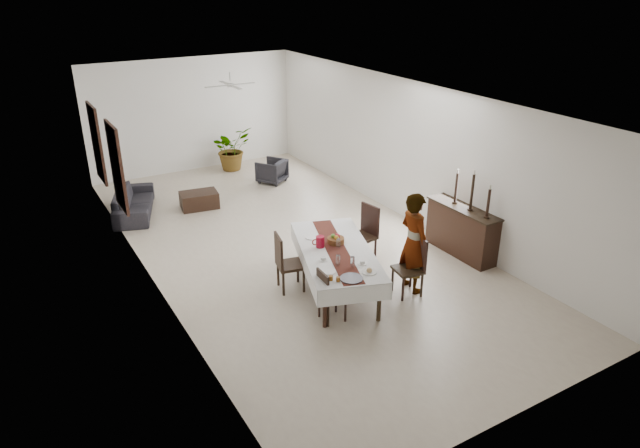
# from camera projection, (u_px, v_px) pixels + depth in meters

# --- Properties ---
(floor) EXTENTS (6.00, 12.00, 0.00)m
(floor) POSITION_uv_depth(u_px,v_px,m) (293.00, 245.00, 12.17)
(floor) COLOR beige
(floor) RESTS_ON ground
(ceiling) EXTENTS (6.00, 12.00, 0.02)m
(ceiling) POSITION_uv_depth(u_px,v_px,m) (290.00, 94.00, 10.87)
(ceiling) COLOR silver
(ceiling) RESTS_ON wall_back
(wall_back) EXTENTS (6.00, 0.02, 3.20)m
(wall_back) POSITION_uv_depth(u_px,v_px,m) (193.00, 115.00, 16.24)
(wall_back) COLOR white
(wall_back) RESTS_ON floor
(wall_front) EXTENTS (6.00, 0.02, 3.20)m
(wall_front) POSITION_uv_depth(u_px,v_px,m) (527.00, 314.00, 6.79)
(wall_front) COLOR white
(wall_front) RESTS_ON floor
(wall_left) EXTENTS (0.02, 12.00, 3.20)m
(wall_left) POSITION_uv_depth(u_px,v_px,m) (142.00, 201.00, 10.12)
(wall_left) COLOR white
(wall_left) RESTS_ON floor
(wall_right) EXTENTS (0.02, 12.00, 3.20)m
(wall_right) POSITION_uv_depth(u_px,v_px,m) (409.00, 152.00, 12.91)
(wall_right) COLOR white
(wall_right) RESTS_ON floor
(dining_table_top) EXTENTS (1.80, 2.70, 0.05)m
(dining_table_top) POSITION_uv_depth(u_px,v_px,m) (336.00, 251.00, 10.20)
(dining_table_top) COLOR black
(dining_table_top) RESTS_ON table_leg_fl
(table_leg_fl) EXTENTS (0.09, 0.09, 0.73)m
(table_leg_fl) POSITION_uv_depth(u_px,v_px,m) (325.00, 308.00, 9.21)
(table_leg_fl) COLOR black
(table_leg_fl) RESTS_ON floor
(table_leg_fr) EXTENTS (0.09, 0.09, 0.73)m
(table_leg_fr) POSITION_uv_depth(u_px,v_px,m) (379.00, 302.00, 9.38)
(table_leg_fr) COLOR black
(table_leg_fr) RESTS_ON floor
(table_leg_bl) EXTENTS (0.09, 0.09, 0.73)m
(table_leg_bl) POSITION_uv_depth(u_px,v_px,m) (300.00, 245.00, 11.34)
(table_leg_bl) COLOR black
(table_leg_bl) RESTS_ON floor
(table_leg_br) EXTENTS (0.09, 0.09, 0.73)m
(table_leg_br) POSITION_uv_depth(u_px,v_px,m) (345.00, 241.00, 11.51)
(table_leg_br) COLOR black
(table_leg_br) RESTS_ON floor
(tablecloth_top) EXTENTS (2.03, 2.94, 0.01)m
(tablecloth_top) POSITION_uv_depth(u_px,v_px,m) (336.00, 250.00, 10.19)
(tablecloth_top) COLOR silver
(tablecloth_top) RESTS_ON dining_table_top
(tablecloth_drape_left) EXTENTS (0.88, 2.54, 0.31)m
(tablecloth_drape_left) POSITION_uv_depth(u_px,v_px,m) (303.00, 260.00, 10.14)
(tablecloth_drape_left) COLOR white
(tablecloth_drape_left) RESTS_ON dining_table_top
(tablecloth_drape_right) EXTENTS (0.88, 2.54, 0.31)m
(tablecloth_drape_right) POSITION_uv_depth(u_px,v_px,m) (369.00, 254.00, 10.36)
(tablecloth_drape_right) COLOR white
(tablecloth_drape_right) RESTS_ON dining_table_top
(tablecloth_drape_near) EXTENTS (1.17, 0.41, 0.31)m
(tablecloth_drape_near) POSITION_uv_depth(u_px,v_px,m) (355.00, 295.00, 9.05)
(tablecloth_drape_near) COLOR white
(tablecloth_drape_near) RESTS_ON dining_table_top
(tablecloth_drape_far) EXTENTS (1.17, 0.41, 0.31)m
(tablecloth_drape_far) POSITION_uv_depth(u_px,v_px,m) (321.00, 227.00, 11.45)
(tablecloth_drape_far) COLOR white
(tablecloth_drape_far) RESTS_ON dining_table_top
(table_runner) EXTENTS (1.19, 2.58, 0.00)m
(table_runner) POSITION_uv_depth(u_px,v_px,m) (336.00, 249.00, 10.19)
(table_runner) COLOR maroon
(table_runner) RESTS_ON tablecloth_top
(red_pitcher) EXTENTS (0.20, 0.20, 0.21)m
(red_pitcher) POSITION_uv_depth(u_px,v_px,m) (320.00, 242.00, 10.24)
(red_pitcher) COLOR maroon
(red_pitcher) RESTS_ON tablecloth_top
(pitcher_handle) EXTENTS (0.12, 0.06, 0.12)m
(pitcher_handle) POSITION_uv_depth(u_px,v_px,m) (315.00, 242.00, 10.22)
(pitcher_handle) COLOR maroon
(pitcher_handle) RESTS_ON red_pitcher
(wine_glass_near) EXTENTS (0.07, 0.07, 0.18)m
(wine_glass_near) POSITION_uv_depth(u_px,v_px,m) (353.00, 262.00, 9.57)
(wine_glass_near) COLOR silver
(wine_glass_near) RESTS_ON tablecloth_top
(wine_glass_mid) EXTENTS (0.07, 0.07, 0.18)m
(wine_glass_mid) POSITION_uv_depth(u_px,v_px,m) (338.00, 260.00, 9.62)
(wine_glass_mid) COLOR white
(wine_glass_mid) RESTS_ON tablecloth_top
(wine_glass_far) EXTENTS (0.07, 0.07, 0.18)m
(wine_glass_far) POSITION_uv_depth(u_px,v_px,m) (338.00, 243.00, 10.21)
(wine_glass_far) COLOR white
(wine_glass_far) RESTS_ON tablecloth_top
(teacup_right) EXTENTS (0.09, 0.09, 0.06)m
(teacup_right) POSITION_uv_depth(u_px,v_px,m) (362.00, 262.00, 9.67)
(teacup_right) COLOR white
(teacup_right) RESTS_ON saucer_right
(saucer_right) EXTENTS (0.16, 0.16, 0.01)m
(saucer_right) POSITION_uv_depth(u_px,v_px,m) (362.00, 264.00, 9.68)
(saucer_right) COLOR white
(saucer_right) RESTS_ON tablecloth_top
(teacup_left) EXTENTS (0.09, 0.09, 0.06)m
(teacup_left) POSITION_uv_depth(u_px,v_px,m) (323.00, 259.00, 9.79)
(teacup_left) COLOR silver
(teacup_left) RESTS_ON saucer_left
(saucer_left) EXTENTS (0.16, 0.16, 0.01)m
(saucer_left) POSITION_uv_depth(u_px,v_px,m) (323.00, 260.00, 9.80)
(saucer_left) COLOR white
(saucer_left) RESTS_ON tablecloth_top
(plate_near_right) EXTENTS (0.25, 0.25, 0.02)m
(plate_near_right) POSITION_uv_depth(u_px,v_px,m) (369.00, 272.00, 9.41)
(plate_near_right) COLOR silver
(plate_near_right) RESTS_ON tablecloth_top
(bread_near_right) EXTENTS (0.09, 0.09, 0.09)m
(bread_near_right) POSITION_uv_depth(u_px,v_px,m) (369.00, 270.00, 9.40)
(bread_near_right) COLOR tan
(bread_near_right) RESTS_ON plate_near_right
(plate_near_left) EXTENTS (0.25, 0.25, 0.02)m
(plate_near_left) POSITION_uv_depth(u_px,v_px,m) (328.00, 271.00, 9.43)
(plate_near_left) COLOR white
(plate_near_left) RESTS_ON tablecloth_top
(plate_far_left) EXTENTS (0.25, 0.25, 0.02)m
(plate_far_left) POSITION_uv_depth(u_px,v_px,m) (312.00, 237.00, 10.63)
(plate_far_left) COLOR white
(plate_far_left) RESTS_ON tablecloth_top
(serving_tray) EXTENTS (0.37, 0.37, 0.02)m
(serving_tray) POSITION_uv_depth(u_px,v_px,m) (351.00, 278.00, 9.20)
(serving_tray) COLOR #403F44
(serving_tray) RESTS_ON tablecloth_top
(jam_jar_a) EXTENTS (0.07, 0.07, 0.08)m
(jam_jar_a) POSITION_uv_depth(u_px,v_px,m) (338.00, 279.00, 9.12)
(jam_jar_a) COLOR brown
(jam_jar_a) RESTS_ON tablecloth_top
(jam_jar_b) EXTENTS (0.07, 0.07, 0.08)m
(jam_jar_b) POSITION_uv_depth(u_px,v_px,m) (331.00, 278.00, 9.16)
(jam_jar_b) COLOR brown
(jam_jar_b) RESTS_ON tablecloth_top
(fruit_basket) EXTENTS (0.31, 0.31, 0.10)m
(fruit_basket) POSITION_uv_depth(u_px,v_px,m) (336.00, 240.00, 10.41)
(fruit_basket) COLOR brown
(fruit_basket) RESTS_ON tablecloth_top
(fruit_red) EXTENTS (0.09, 0.09, 0.09)m
(fruit_red) POSITION_uv_depth(u_px,v_px,m) (337.00, 236.00, 10.40)
(fruit_red) COLOR #A9101E
(fruit_red) RESTS_ON fruit_basket
(fruit_green) EXTENTS (0.08, 0.08, 0.08)m
(fruit_green) POSITION_uv_depth(u_px,v_px,m) (333.00, 236.00, 10.40)
(fruit_green) COLOR #528C2A
(fruit_green) RESTS_ON fruit_basket
(fruit_yellow) EXTENTS (0.09, 0.09, 0.09)m
(fruit_yellow) POSITION_uv_depth(u_px,v_px,m) (336.00, 238.00, 10.33)
(fruit_yellow) COLOR gold
(fruit_yellow) RESTS_ON fruit_basket
(chair_right_near_seat) EXTENTS (0.53, 0.53, 0.05)m
(chair_right_near_seat) POSITION_uv_depth(u_px,v_px,m) (408.00, 270.00, 10.13)
(chair_right_near_seat) COLOR black
(chair_right_near_seat) RESTS_ON chair_right_near_leg_fl
(chair_right_near_leg_fl) EXTENTS (0.05, 0.05, 0.46)m
(chair_right_near_leg_fl) POSITION_uv_depth(u_px,v_px,m) (422.00, 285.00, 10.14)
(chair_right_near_leg_fl) COLOR black
(chair_right_near_leg_fl) RESTS_ON floor
(chair_right_near_leg_fr) EXTENTS (0.05, 0.05, 0.46)m
(chair_right_near_leg_fr) POSITION_uv_depth(u_px,v_px,m) (411.00, 276.00, 10.46)
(chair_right_near_leg_fr) COLOR black
(chair_right_near_leg_fr) RESTS_ON floor
(chair_right_near_leg_bl) EXTENTS (0.05, 0.05, 0.46)m
(chair_right_near_leg_bl) POSITION_uv_depth(u_px,v_px,m) (403.00, 289.00, 10.01)
(chair_right_near_leg_bl) COLOR black
(chair_right_near_leg_bl) RESTS_ON floor
(chair_right_near_leg_br) EXTENTS (0.05, 0.05, 0.46)m
(chair_right_near_leg_br) POSITION_uv_depth(u_px,v_px,m) (393.00, 279.00, 10.33)
(chair_right_near_leg_br) COLOR black
(chair_right_near_leg_br) RESTS_ON floor
(chair_right_near_back) EXTENTS (0.11, 0.47, 0.59)m
(chair_right_near_back) POSITION_uv_depth(u_px,v_px,m) (419.00, 252.00, 10.07)
(chair_right_near_back) COLOR black
(chair_right_near_back) RESTS_ON chair_right_near_seat
(chair_right_far_seat) EXTENTS (0.56, 0.56, 0.05)m
(chair_right_far_seat) POSITION_uv_depth(u_px,v_px,m) (362.00, 237.00, 11.33)
(chair_right_far_seat) COLOR black
(chair_right_far_seat) RESTS_ON chair_right_far_leg_fl
(chair_right_far_leg_fl) EXTENTS (0.06, 0.06, 0.48)m
(chair_right_far_leg_fl) POSITION_uv_depth(u_px,v_px,m) (375.00, 250.00, 11.42)
(chair_right_far_leg_fl) COLOR black
(chair_right_far_leg_fl) RESTS_ON floor
(chair_right_far_leg_fr) EXTENTS (0.06, 0.06, 0.48)m
(chair_right_far_leg_fr) POSITION_uv_depth(u_px,v_px,m) (362.00, 243.00, 11.69)
(chair_right_far_leg_fr) COLOR black
(chair_right_far_leg_fr) RESTS_ON floor
(chair_right_far_leg_bl) EXTENTS (0.06, 0.06, 0.48)m
(chair_right_far_leg_bl) POSITION_uv_depth(u_px,v_px,m) (361.00, 255.00, 11.19)
(chair_right_far_leg_bl) COLOR black
(chair_right_far_leg_bl) RESTS_ON floor
(chair_right_far_leg_br) EXTENTS (0.06, 0.06, 0.48)m
(chair_right_far_leg_br) POSITION_uv_depth(u_px,v_px,m) (348.00, 249.00, 11.46)
(chair_right_far_leg_br) COLOR black
(chair_right_far_leg_br) RESTS_ON floor
(chair_right_far_back) EXTENTS (0.13, 0.48, 0.61)m
(chair_right_far_back) POSITION_uv_depth(u_px,v_px,m) (370.00, 219.00, 11.33)
(chair_right_far_back) COLOR black
(chair_right_far_back) RESTS_ON chair_right_far_seat
(chair_left_near_seat) EXTENTS (0.42, 0.42, 0.04)m
(chair_left_near_seat) POSITION_uv_depth(u_px,v_px,m) (332.00, 298.00, 9.40)
(chair_left_near_seat) COLOR black
(chair_left_near_seat) RESTS_ON chair_left_near_leg_fl
(chair_left_near_leg_fl) EXTENTS (0.04, 0.04, 0.39)m
(chair_left_near_leg_fl) POSITION_uv_depth(u_px,v_px,m) (319.00, 307.00, 9.56)
(chair_left_near_leg_fl) COLOR black
(chair_left_near_leg_fl) RESTS_ON floor
(chair_left_near_leg_fr) EXTENTS (0.04, 0.04, 0.39)m
(chair_left_near_leg_fr) POSITION_uv_depth(u_px,v_px,m) (328.00, 316.00, 9.29)
(chair_left_near_leg_fr) COLOR black
(chair_left_near_leg_fr) RESTS_ON floor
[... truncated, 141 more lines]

